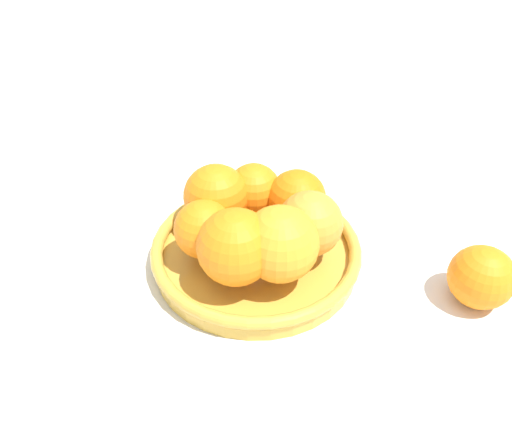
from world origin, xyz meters
name	(u,v)px	position (x,y,z in m)	size (l,w,h in m)	color
ground_plane	(256,261)	(0.00, 0.00, 0.00)	(4.00, 4.00, 0.00)	silver
fruit_bowl	(256,251)	(0.00, 0.00, 0.02)	(0.25, 0.25, 0.03)	gold
orange_pile	(257,221)	(-0.01, 0.01, 0.07)	(0.19, 0.19, 0.08)	orange
stray_orange	(481,277)	(-0.23, -0.10, 0.04)	(0.07, 0.07, 0.07)	orange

